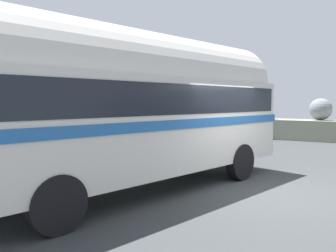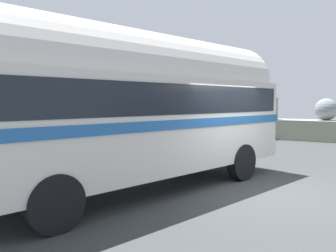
{
  "view_description": "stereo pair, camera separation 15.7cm",
  "coord_description": "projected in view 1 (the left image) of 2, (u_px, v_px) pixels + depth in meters",
  "views": [
    {
      "loc": [
        1.99,
        -7.79,
        2.11
      ],
      "look_at": [
        -1.73,
        -1.32,
        1.56
      ],
      "focal_mm": 35.91,
      "sensor_mm": 36.0,
      "label": 1
    },
    {
      "loc": [
        2.13,
        -7.71,
        2.11
      ],
      "look_at": [
        -1.73,
        -1.32,
        1.56
      ],
      "focal_mm": 35.91,
      "sensor_mm": 36.0,
      "label": 2
    }
  ],
  "objects": [
    {
      "name": "ground",
      "position": [
        260.0,
        191.0,
        7.88
      ],
      "size": [
        32.0,
        26.0,
        0.02
      ],
      "color": "#343739"
    },
    {
      "name": "second_coach",
      "position": [
        48.0,
        103.0,
        10.85
      ],
      "size": [
        4.04,
        8.89,
        3.7
      ],
      "rotation": [
        0.0,
        0.0,
        -0.19
      ],
      "color": "black",
      "rests_on": "ground"
    },
    {
      "name": "vintage_coach",
      "position": [
        138.0,
        104.0,
        7.77
      ],
      "size": [
        4.55,
        8.91,
        3.7
      ],
      "rotation": [
        0.0,
        0.0,
        -0.26
      ],
      "color": "black",
      "rests_on": "ground"
    },
    {
      "name": "breakwater",
      "position": [
        322.0,
        127.0,
        17.95
      ],
      "size": [
        31.36,
        2.45,
        2.47
      ],
      "color": "gray",
      "rests_on": "ground"
    }
  ]
}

